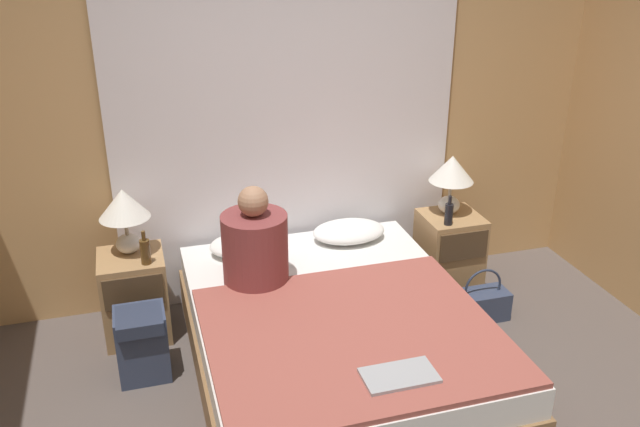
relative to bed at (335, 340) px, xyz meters
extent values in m
cube|color=tan|center=(0.00, 1.14, 1.02)|extent=(4.51, 0.06, 2.50)
cube|color=white|center=(0.00, 1.07, 0.91)|extent=(2.34, 0.02, 2.28)
cube|color=olive|center=(0.00, 0.00, -0.09)|extent=(1.60, 2.04, 0.29)
cube|color=white|center=(0.00, 0.00, 0.15)|extent=(1.56, 2.00, 0.18)
cube|color=#A87F51|center=(-1.10, 0.75, 0.05)|extent=(0.40, 0.39, 0.57)
cube|color=#4C3823|center=(-1.10, 0.55, 0.20)|extent=(0.36, 0.02, 0.21)
cube|color=#A87F51|center=(1.10, 0.75, 0.05)|extent=(0.40, 0.39, 0.57)
cube|color=#4C3823|center=(1.10, 0.55, 0.20)|extent=(0.36, 0.02, 0.21)
ellipsoid|color=silver|center=(-1.10, 0.81, 0.40)|extent=(0.15, 0.15, 0.12)
cylinder|color=#B2A893|center=(-1.10, 0.81, 0.52)|extent=(0.02, 0.02, 0.12)
cone|color=white|center=(-1.10, 0.81, 0.67)|extent=(0.31, 0.31, 0.19)
ellipsoid|color=silver|center=(1.10, 0.81, 0.40)|extent=(0.15, 0.15, 0.12)
cylinder|color=#B2A893|center=(1.10, 0.81, 0.52)|extent=(0.02, 0.02, 0.12)
cone|color=white|center=(1.10, 0.81, 0.67)|extent=(0.31, 0.31, 0.19)
ellipsoid|color=white|center=(-0.35, 0.81, 0.29)|extent=(0.50, 0.35, 0.12)
ellipsoid|color=white|center=(0.35, 0.81, 0.29)|extent=(0.50, 0.35, 0.12)
cube|color=#994C42|center=(0.00, -0.31, 0.25)|extent=(1.54, 1.35, 0.03)
cylinder|color=brown|center=(-0.38, 0.40, 0.46)|extent=(0.40, 0.40, 0.44)
sphere|color=#A87A5B|center=(-0.38, 0.40, 0.77)|extent=(0.18, 0.18, 0.18)
cylinder|color=#513819|center=(-1.01, 0.63, 0.42)|extent=(0.06, 0.06, 0.16)
cylinder|color=#513819|center=(-1.01, 0.63, 0.53)|extent=(0.02, 0.02, 0.06)
cylinder|color=black|center=(1.01, 0.63, 0.41)|extent=(0.06, 0.06, 0.15)
cylinder|color=black|center=(1.01, 0.63, 0.52)|extent=(0.02, 0.02, 0.06)
cube|color=#9EA0A5|center=(0.09, -0.74, 0.27)|extent=(0.36, 0.20, 0.02)
cube|color=#333D56|center=(-1.08, 0.30, -0.01)|extent=(0.29, 0.25, 0.43)
cube|color=#283045|center=(-1.08, 0.27, 0.16)|extent=(0.26, 0.26, 0.08)
cube|color=#333D56|center=(1.13, 0.30, -0.13)|extent=(0.36, 0.19, 0.20)
torus|color=#2B3449|center=(1.13, 0.30, 0.01)|extent=(0.27, 0.02, 0.27)
camera|label=1|loc=(-1.02, -3.17, 2.29)|focal=38.00mm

